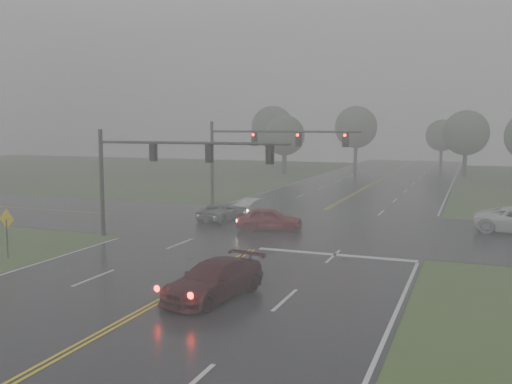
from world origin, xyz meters
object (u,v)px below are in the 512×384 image
at_px(sedan_maroon, 214,298).
at_px(signal_gantry_far, 256,147).
at_px(car_grey, 224,220).
at_px(sedan_red, 269,230).
at_px(sedan_silver, 256,216).
at_px(signal_gantry_near, 155,162).

bearing_deg(sedan_maroon, signal_gantry_far, 119.43).
bearing_deg(car_grey, signal_gantry_far, -77.01).
distance_m(car_grey, signal_gantry_far, 9.32).
bearing_deg(sedan_red, sedan_maroon, 177.04).
relative_size(sedan_red, sedan_silver, 1.05).
bearing_deg(sedan_silver, car_grey, 81.12).
height_order(sedan_maroon, car_grey, sedan_maroon).
xyz_separation_m(car_grey, signal_gantry_near, (-0.83, -7.92, 4.64)).
height_order(sedan_red, signal_gantry_far, signal_gantry_far).
xyz_separation_m(signal_gantry_near, signal_gantry_far, (0.27, 15.74, 0.40)).
bearing_deg(car_grey, sedan_maroon, 122.07).
xyz_separation_m(sedan_red, signal_gantry_far, (-4.98, 10.37, 5.04)).
distance_m(sedan_red, signal_gantry_far, 12.56).
bearing_deg(signal_gantry_far, car_grey, -85.93).
height_order(sedan_silver, signal_gantry_near, signal_gantry_near).
xyz_separation_m(sedan_silver, car_grey, (-1.42, -2.85, 0.00)).
bearing_deg(sedan_red, sedan_silver, 14.77).
relative_size(sedan_maroon, signal_gantry_near, 0.41).
relative_size(sedan_red, signal_gantry_far, 0.33).
relative_size(car_grey, signal_gantry_far, 0.35).
xyz_separation_m(sedan_maroon, signal_gantry_near, (-8.19, 9.30, 4.64)).
bearing_deg(signal_gantry_far, sedan_maroon, -72.45).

